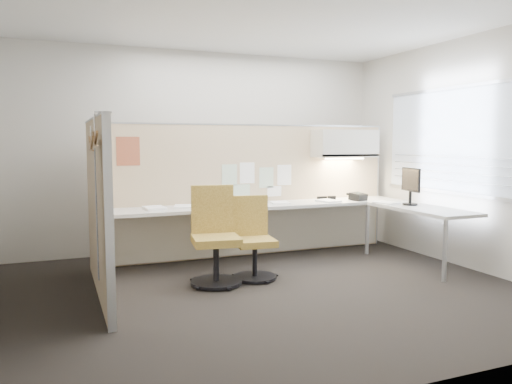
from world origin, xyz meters
name	(u,v)px	position (x,y,z in m)	size (l,w,h in m)	color
floor	(256,291)	(0.00, 0.00, -0.01)	(5.50, 4.50, 0.01)	black
ceiling	(256,11)	(0.00, 0.00, 2.80)	(5.50, 4.50, 0.01)	white
wall_back	(197,151)	(0.00, 2.25, 1.40)	(5.50, 0.02, 2.80)	beige
wall_front	(400,164)	(0.00, -2.25, 1.40)	(5.50, 0.02, 2.80)	beige
wall_right	(467,153)	(2.75, 0.00, 1.40)	(0.02, 4.50, 2.80)	beige
window_pane	(466,140)	(2.73, 0.00, 1.55)	(0.01, 2.80, 1.30)	#8F98A6
partition_back	(250,191)	(0.55, 1.60, 0.88)	(4.10, 0.06, 1.75)	#CDB38E
partition_left	(98,208)	(-1.50, 0.50, 0.88)	(0.06, 2.20, 1.75)	#CDB38E
desk	(290,214)	(0.93, 1.13, 0.60)	(4.00, 2.07, 0.73)	beige
overhead_bin	(345,144)	(1.90, 1.39, 1.51)	(0.90, 0.36, 0.38)	beige
task_light_strip	(344,159)	(1.90, 1.39, 1.30)	(0.60, 0.06, 0.02)	#FFEABF
pinned_papers	(256,179)	(0.63, 1.57, 1.03)	(1.01, 0.00, 0.47)	#8CBF8C
poster	(128,151)	(-1.05, 1.57, 1.42)	(0.28, 0.00, 0.35)	#E64F1D
chair_left	(215,239)	(-0.31, 0.44, 0.49)	(0.55, 0.57, 1.04)	black
chair_right	(253,241)	(0.16, 0.48, 0.43)	(0.48, 0.49, 0.91)	black
monitor	(411,184)	(2.30, 0.46, 1.00)	(0.19, 0.44, 0.47)	black
phone	(358,197)	(1.97, 1.15, 0.78)	(0.26, 0.25, 0.12)	black
stapler	(322,198)	(1.55, 1.39, 0.76)	(0.14, 0.04, 0.05)	black
tape_dispenser	(332,198)	(1.66, 1.31, 0.76)	(0.10, 0.06, 0.06)	black
coat_hook	(94,156)	(-1.58, -0.36, 1.41)	(0.18, 0.46, 1.39)	silver
paper_stack_0	(155,208)	(-0.80, 1.27, 0.75)	(0.23, 0.30, 0.03)	white
paper_stack_1	(184,206)	(-0.42, 1.36, 0.74)	(0.23, 0.30, 0.02)	white
paper_stack_2	(233,205)	(0.16, 1.16, 0.75)	(0.23, 0.30, 0.05)	white
paper_stack_3	(280,203)	(0.85, 1.28, 0.74)	(0.23, 0.30, 0.01)	white
paper_stack_4	(328,201)	(1.52, 1.16, 0.74)	(0.23, 0.30, 0.02)	white
paper_stack_5	(386,203)	(2.13, 0.72, 0.74)	(0.23, 0.30, 0.02)	white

